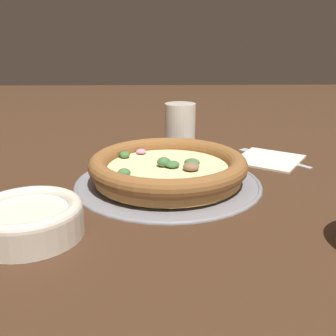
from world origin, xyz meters
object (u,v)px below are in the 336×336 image
(bowl_near, at_px, (28,218))
(pizza_tray, at_px, (168,181))
(fork, at_px, (269,156))
(napkin, at_px, (269,158))
(drinking_cup, at_px, (180,127))
(pizza, at_px, (168,167))

(bowl_near, bearing_deg, pizza_tray, -44.47)
(bowl_near, relative_size, fork, 0.93)
(pizza_tray, distance_m, napkin, 0.25)
(drinking_cup, xyz_separation_m, fork, (-0.07, -0.19, -0.05))
(fork, bearing_deg, pizza, 87.04)
(pizza_tray, relative_size, fork, 2.18)
(drinking_cup, xyz_separation_m, napkin, (-0.09, -0.18, -0.05))
(pizza, bearing_deg, napkin, -58.48)
(napkin, bearing_deg, bowl_near, 128.68)
(fork, bearing_deg, pizza_tray, 87.04)
(bowl_near, relative_size, napkin, 0.80)
(pizza_tray, xyz_separation_m, bowl_near, (-0.19, 0.19, 0.02))
(pizza, bearing_deg, pizza_tray, -92.36)
(napkin, distance_m, fork, 0.02)
(pizza_tray, bearing_deg, pizza, 87.64)
(napkin, height_order, fork, napkin)
(pizza, bearing_deg, drinking_cup, -8.20)
(pizza_tray, bearing_deg, drinking_cup, -8.18)
(drinking_cup, bearing_deg, napkin, -116.64)
(drinking_cup, distance_m, fork, 0.21)
(pizza_tray, xyz_separation_m, fork, (0.16, -0.22, -0.00))
(fork, bearing_deg, drinking_cup, 32.20)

